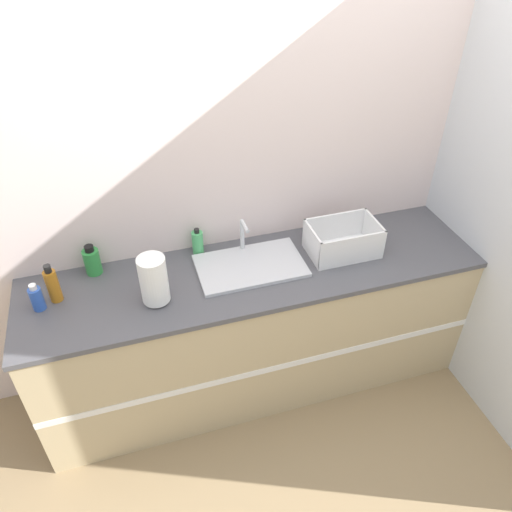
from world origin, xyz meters
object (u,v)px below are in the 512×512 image
Objects in this scene: sink at (250,264)px; bottle_amber at (53,285)px; paper_towel_roll at (154,280)px; dish_rack at (343,242)px; bottle_green at (92,261)px; soap_dispenser at (198,242)px; bottle_blue at (37,298)px.

bottle_amber is (-1.00, 0.03, 0.08)m from sink.
paper_towel_roll is (-0.52, -0.12, 0.12)m from sink.
sink is 2.66× the size of bottle_amber.
sink is 1.50× the size of dish_rack.
dish_rack is at bearing -2.06° from bottle_amber.
dish_rack is 2.21× the size of bottle_green.
bottle_amber is 1.38× the size of soap_dispenser.
bottle_green is at bearing 40.92° from bottle_amber.
bottle_amber is 0.78m from soap_dispenser.
bottle_green is (-0.81, 0.20, 0.06)m from sink.
sink is 2.20× the size of paper_towel_roll.
bottle_green is 0.80× the size of bottle_amber.
paper_towel_roll is at bearing -17.99° from bottle_amber.
bottle_blue is at bearing 168.59° from paper_towel_roll.
bottle_blue is at bearing -165.31° from soap_dispenser.
sink is 0.83m from bottle_green.
sink is 0.55m from paper_towel_roll.
soap_dispenser reaches higher than bottle_blue.
bottle_green is at bearing 170.65° from dish_rack.
soap_dispenser is (0.76, 0.18, -0.03)m from bottle_amber.
bottle_green is at bearing 131.76° from paper_towel_roll.
bottle_green is at bearing 166.18° from sink.
bottle_amber reaches higher than bottle_green.
dish_rack is 2.44× the size of soap_dispenser.
paper_towel_roll is 0.68× the size of dish_rack.
bottle_blue is (-1.08, -0.01, 0.05)m from sink.
dish_rack is (1.05, 0.10, -0.07)m from paper_towel_roll.
bottle_green is at bearing -178.82° from soap_dispenser.
bottle_amber is at bearing 28.07° from bottle_blue.
bottle_amber is at bearing 178.08° from sink.
dish_rack reaches higher than soap_dispenser.
bottle_amber is at bearing -166.84° from soap_dispenser.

